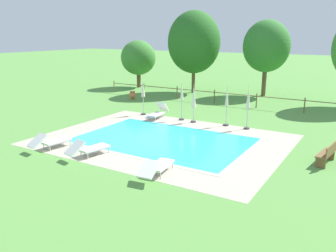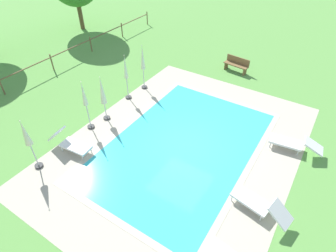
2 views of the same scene
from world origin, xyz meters
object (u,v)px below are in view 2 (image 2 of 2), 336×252
(patio_umbrella_closed_row_west, at_px, (143,61))
(patio_umbrella_closed_row_mid_west, at_px, (102,93))
(patio_umbrella_closed_row_mid_east, at_px, (85,99))
(sun_lounger_north_far, at_px, (294,143))
(wooden_bench_lawn_side, at_px, (237,64))
(patio_umbrella_closed_row_centre, at_px, (126,72))
(sun_lounger_north_near_steps, at_px, (70,143))
(sun_lounger_north_mid, at_px, (259,204))
(patio_umbrella_closed_row_east, at_px, (27,137))

(patio_umbrella_closed_row_west, bearing_deg, patio_umbrella_closed_row_mid_west, -176.94)
(patio_umbrella_closed_row_west, relative_size, patio_umbrella_closed_row_mid_east, 1.03)
(sun_lounger_north_far, bearing_deg, wooden_bench_lawn_side, 41.08)
(patio_umbrella_closed_row_mid_west, relative_size, wooden_bench_lawn_side, 1.47)
(patio_umbrella_closed_row_west, relative_size, patio_umbrella_closed_row_centre, 1.03)
(patio_umbrella_closed_row_mid_east, xyz_separation_m, wooden_bench_lawn_side, (8.78, -3.54, -1.08))
(sun_lounger_north_near_steps, distance_m, sun_lounger_north_mid, 7.63)
(sun_lounger_north_mid, bearing_deg, wooden_bench_lawn_side, 25.95)
(patio_umbrella_closed_row_centre, bearing_deg, sun_lounger_north_far, -85.79)
(sun_lounger_north_mid, xyz_separation_m, patio_umbrella_closed_row_west, (4.36, 7.93, 1.24))
(sun_lounger_north_mid, relative_size, patio_umbrella_closed_row_mid_east, 0.86)
(sun_lounger_north_far, bearing_deg, patio_umbrella_closed_row_west, 85.27)
(sun_lounger_north_far, xyz_separation_m, patio_umbrella_closed_row_east, (-6.35, 8.12, 1.18))
(sun_lounger_north_near_steps, distance_m, wooden_bench_lawn_side, 10.75)
(patio_umbrella_closed_row_mid_west, xyz_separation_m, wooden_bench_lawn_side, (7.88, -3.38, -0.98))
(sun_lounger_north_near_steps, distance_m, patio_umbrella_closed_row_mid_west, 2.63)
(patio_umbrella_closed_row_centre, relative_size, wooden_bench_lawn_side, 1.57)
(patio_umbrella_closed_row_mid_east, bearing_deg, patio_umbrella_closed_row_centre, 2.28)
(patio_umbrella_closed_row_centre, distance_m, wooden_bench_lawn_side, 7.02)
(patio_umbrella_closed_row_centre, bearing_deg, sun_lounger_north_mid, -110.99)
(sun_lounger_north_near_steps, bearing_deg, sun_lounger_north_far, -57.34)
(patio_umbrella_closed_row_mid_west, bearing_deg, patio_umbrella_closed_row_mid_east, 170.14)
(patio_umbrella_closed_row_mid_east, bearing_deg, patio_umbrella_closed_row_mid_west, -9.86)
(patio_umbrella_closed_row_centre, xyz_separation_m, patio_umbrella_closed_row_mid_east, (-2.87, -0.11, 0.04))
(patio_umbrella_closed_row_mid_east, distance_m, patio_umbrella_closed_row_east, 2.86)
(sun_lounger_north_near_steps, bearing_deg, patio_umbrella_closed_row_mid_west, 5.47)
(patio_umbrella_closed_row_east, relative_size, wooden_bench_lawn_side, 1.48)
(patio_umbrella_closed_row_east, xyz_separation_m, wooden_bench_lawn_side, (11.64, -3.50, -1.07))
(patio_umbrella_closed_row_west, distance_m, wooden_bench_lawn_side, 5.94)
(sun_lounger_north_far, distance_m, patio_umbrella_closed_row_mid_west, 8.48)
(patio_umbrella_closed_row_east, bearing_deg, patio_umbrella_closed_row_mid_west, -1.86)
(wooden_bench_lawn_side, bearing_deg, sun_lounger_north_mid, -154.05)
(patio_umbrella_closed_row_west, distance_m, patio_umbrella_closed_row_east, 7.02)
(sun_lounger_north_far, bearing_deg, patio_umbrella_closed_row_mid_east, 113.12)
(patio_umbrella_closed_row_mid_east, relative_size, wooden_bench_lawn_side, 1.57)
(patio_umbrella_closed_row_east, bearing_deg, sun_lounger_north_far, -51.99)
(patio_umbrella_closed_row_mid_west, bearing_deg, sun_lounger_north_mid, -98.07)
(sun_lounger_north_mid, xyz_separation_m, patio_umbrella_closed_row_centre, (3.08, 8.02, 1.13))
(sun_lounger_north_far, bearing_deg, sun_lounger_north_near_steps, 122.66)
(sun_lounger_north_mid, relative_size, patio_umbrella_closed_row_west, 0.84)
(sun_lounger_north_near_steps, relative_size, patio_umbrella_closed_row_east, 0.86)
(sun_lounger_north_mid, distance_m, patio_umbrella_closed_row_west, 9.13)
(patio_umbrella_closed_row_west, distance_m, patio_umbrella_closed_row_mid_west, 3.27)
(sun_lounger_north_mid, bearing_deg, patio_umbrella_closed_row_centre, 69.01)
(patio_umbrella_closed_row_west, bearing_deg, sun_lounger_north_far, -94.73)
(sun_lounger_north_near_steps, xyz_separation_m, sun_lounger_north_far, (4.98, -7.77, -0.04))
(patio_umbrella_closed_row_west, bearing_deg, patio_umbrella_closed_row_east, -179.57)
(patio_umbrella_closed_row_west, distance_m, patio_umbrella_closed_row_mid_east, 4.16)
(sun_lounger_north_far, relative_size, patio_umbrella_closed_row_west, 0.85)
(sun_lounger_north_mid, bearing_deg, patio_umbrella_closed_row_mid_west, 81.93)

